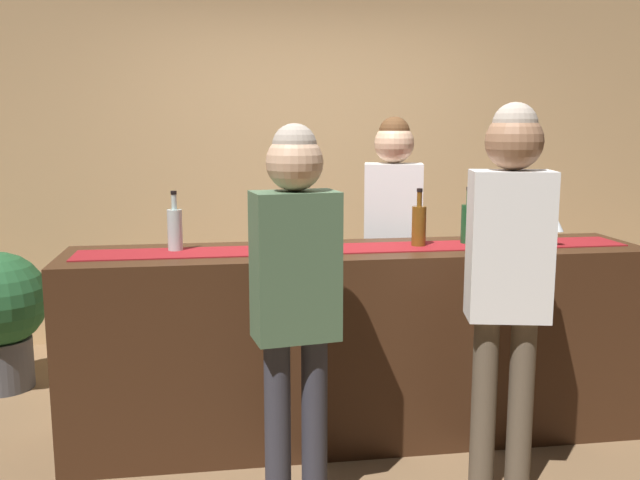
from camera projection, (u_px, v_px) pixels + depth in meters
name	position (u px, v px, depth m)	size (l,w,h in m)	color
ground_plane	(357.00, 433.00, 3.71)	(10.00, 10.00, 0.00)	brown
back_wall	(308.00, 148.00, 5.32)	(6.00, 0.12, 2.90)	tan
bar_counter	(358.00, 343.00, 3.63)	(2.95, 0.60, 1.00)	#3D2314
counter_runner_cloth	(359.00, 248.00, 3.54)	(2.81, 0.28, 0.01)	maroon
wine_bottle_green	(468.00, 223.00, 3.66)	(0.07, 0.07, 0.30)	#194723
wine_bottle_amber	(419.00, 225.00, 3.58)	(0.07, 0.07, 0.30)	brown
wine_bottle_clear	(175.00, 229.00, 3.45)	(0.07, 0.07, 0.30)	#B2C6C1
wine_glass_near_customer	(557.00, 226.00, 3.59)	(0.07, 0.07, 0.14)	silver
wine_glass_mid_counter	(522.00, 224.00, 3.68)	(0.07, 0.07, 0.14)	silver
bartender	(393.00, 225.00, 4.15)	(0.38, 0.27, 1.67)	#26262B
customer_sipping	(509.00, 258.00, 2.95)	(0.37, 0.27, 1.72)	brown
customer_browsing	(295.00, 281.00, 2.81)	(0.37, 0.25, 1.63)	#33333D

